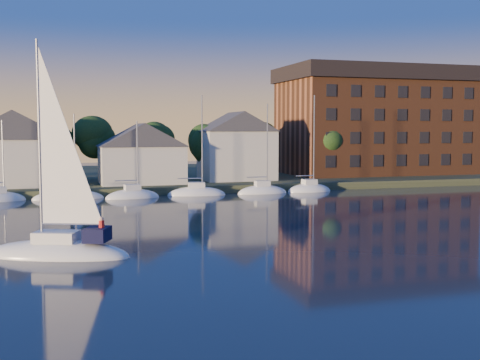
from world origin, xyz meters
name	(u,v)px	position (x,y,z in m)	size (l,w,h in m)	color
ground	(431,301)	(0.00, 0.00, 0.00)	(260.00, 260.00, 0.00)	black
shoreline_land	(163,179)	(0.00, 75.00, 0.00)	(160.00, 50.00, 2.00)	#333A22
wooden_dock	(193,193)	(0.00, 52.00, 0.00)	(120.00, 3.00, 1.00)	brown
clubhouse_west	(15,148)	(-22.00, 58.00, 5.93)	(13.65, 9.45, 9.64)	silver
clubhouse_centre	(141,153)	(-6.00, 57.00, 5.13)	(11.55, 8.40, 8.08)	silver
clubhouse_east	(236,145)	(8.00, 59.00, 6.00)	(10.50, 8.40, 9.80)	silver
condo_block	(376,120)	(34.00, 64.95, 9.79)	(31.00, 17.00, 17.40)	brown
tree_line	(190,137)	(2.00, 63.00, 7.18)	(93.40, 5.40, 8.90)	#372619
moored_fleet	(101,198)	(-12.00, 49.00, 0.10)	(63.50, 2.40, 12.05)	white
hero_sailboat	(59,247)	(-17.05, 15.93, 0.62)	(10.21, 6.65, 15.05)	white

